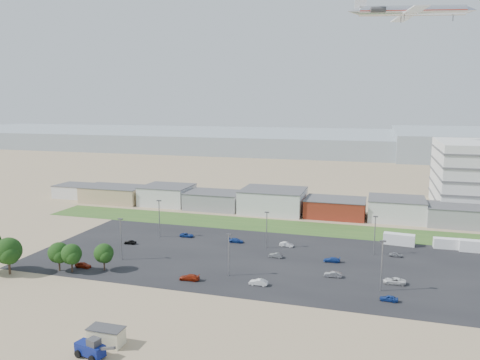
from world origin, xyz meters
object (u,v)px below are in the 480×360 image
at_px(box_trailer_a, 399,239).
at_px(airliner, 412,11).
at_px(parked_car_8, 396,255).
at_px(parked_car_3, 189,277).
at_px(parked_car_13, 258,282).
at_px(parked_car_10, 83,265).
at_px(parked_car_6, 236,240).
at_px(parked_car_7, 276,255).
at_px(parked_car_0, 394,281).
at_px(parked_car_1, 333,274).
at_px(parked_car_5, 130,242).
at_px(parked_car_11, 287,244).
at_px(telehandler, 90,347).
at_px(parked_car_2, 389,298).
at_px(portable_shed, 106,336).
at_px(parked_car_9, 187,235).
at_px(parked_car_12, 332,260).

height_order(box_trailer_a, airliner, airliner).
bearing_deg(parked_car_8, parked_car_3, 126.73).
bearing_deg(parked_car_13, box_trailer_a, 142.68).
bearing_deg(parked_car_8, parked_car_10, 115.09).
height_order(parked_car_6, parked_car_13, parked_car_13).
distance_m(parked_car_7, parked_car_10, 46.77).
distance_m(parked_car_0, parked_car_1, 13.10).
xyz_separation_m(parked_car_5, parked_car_11, (41.87, 10.14, 0.04)).
xyz_separation_m(parked_car_10, parked_car_11, (42.98, 30.01, 0.03)).
bearing_deg(telehandler, parked_car_8, 67.42).
bearing_deg(parked_car_0, parked_car_5, -98.32).
bearing_deg(parked_car_6, parked_car_11, -89.87).
bearing_deg(airliner, parked_car_2, -106.44).
relative_size(parked_car_3, parked_car_5, 1.34).
bearing_deg(parked_car_13, portable_shed, -29.04).
distance_m(portable_shed, parked_car_8, 75.06).
relative_size(box_trailer_a, parked_car_7, 2.31).
height_order(telehandler, parked_car_13, telehandler).
distance_m(airliner, parked_car_8, 90.45).
xyz_separation_m(parked_car_0, parked_car_10, (-70.38, -10.59, -0.07)).
xyz_separation_m(portable_shed, parked_car_11, (17.66, 59.85, -0.84)).
distance_m(parked_car_5, parked_car_6, 29.33).
xyz_separation_m(portable_shed, box_trailer_a, (46.92, 70.48, 0.08)).
xyz_separation_m(portable_shed, parked_car_9, (-11.95, 60.63, -0.90)).
xyz_separation_m(portable_shed, parked_car_1, (31.96, 40.60, -0.82)).
bearing_deg(parked_car_5, parked_car_12, 86.06).
height_order(parked_car_9, parked_car_12, parked_car_12).
xyz_separation_m(portable_shed, telehandler, (-0.26, -4.02, 0.17)).
xyz_separation_m(box_trailer_a, parked_car_7, (-30.09, -20.37, -0.95)).
relative_size(parked_car_1, parked_car_7, 1.09).
height_order(telehandler, parked_car_11, telehandler).
bearing_deg(box_trailer_a, parked_car_6, -159.87).
distance_m(telehandler, parked_car_1, 55.04).
bearing_deg(parked_car_0, parked_car_11, -126.02).
bearing_deg(airliner, parked_car_13, -123.27).
height_order(portable_shed, telehandler, telehandler).
bearing_deg(parked_car_5, parked_car_3, 47.44).
bearing_deg(parked_car_11, parked_car_10, 128.31).
xyz_separation_m(telehandler, parked_car_12, (30.96, 54.77, -1.04)).
relative_size(parked_car_1, parked_car_10, 0.96).
bearing_deg(portable_shed, parked_car_2, 34.56).
relative_size(parked_car_7, parked_car_8, 1.11).
relative_size(parked_car_3, parked_car_10, 1.12).
bearing_deg(airliner, parked_car_10, -143.34).
height_order(parked_car_1, parked_car_5, parked_car_1).
bearing_deg(parked_car_13, telehandler, -26.55).
distance_m(telehandler, parked_car_11, 66.35).
relative_size(parked_car_1, parked_car_11, 1.03).
relative_size(parked_car_2, parked_car_13, 0.88).
distance_m(airliner, parked_car_7, 101.84).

